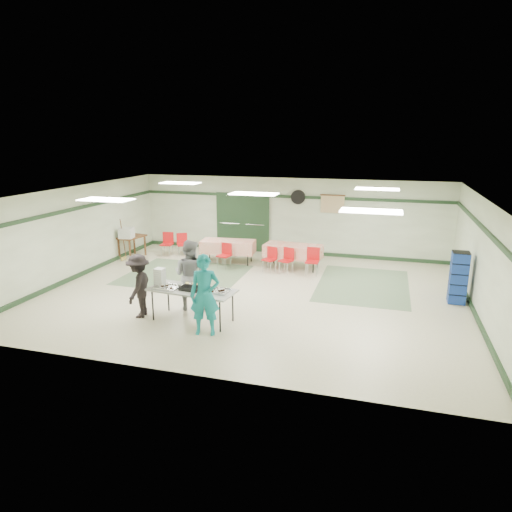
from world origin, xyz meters
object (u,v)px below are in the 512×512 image
(serving_table, at_px, (192,291))
(chair_loose_a, at_px, (182,242))
(chair_c, at_px, (313,258))
(broom, at_px, (123,239))
(volunteer_grey, at_px, (190,275))
(volunteer_dark, at_px, (139,286))
(dining_table_a, at_px, (293,251))
(crate_stack_red, at_px, (458,279))
(crate_stack_blue_a, at_px, (457,279))
(crate_stack_blue_b, at_px, (458,278))
(dining_table_b, at_px, (228,246))
(chair_a, at_px, (287,258))
(chair_d, at_px, (225,253))
(chair_loose_b, at_px, (167,242))
(office_printer, at_px, (126,233))
(printer_table, at_px, (132,239))
(volunteer_teal, at_px, (205,295))
(chair_b, at_px, (271,257))

(serving_table, distance_m, chair_loose_a, 6.02)
(chair_c, xyz_separation_m, broom, (-6.47, -0.05, 0.21))
(volunteer_grey, distance_m, volunteer_dark, 1.23)
(volunteer_grey, relative_size, dining_table_a, 0.93)
(volunteer_dark, relative_size, crate_stack_red, 1.24)
(crate_stack_blue_a, xyz_separation_m, crate_stack_red, (0.00, -0.08, 0.01))
(crate_stack_red, xyz_separation_m, crate_stack_blue_b, (0.00, -0.08, 0.06))
(dining_table_a, distance_m, chair_loose_a, 4.10)
(serving_table, bearing_deg, dining_table_b, 106.36)
(crate_stack_blue_a, relative_size, broom, 0.84)
(crate_stack_red, bearing_deg, volunteer_dark, -156.87)
(chair_a, xyz_separation_m, chair_d, (-2.03, 0.00, 0.01))
(chair_loose_b, relative_size, office_printer, 1.85)
(chair_loose_a, bearing_deg, volunteer_dark, -106.57)
(crate_stack_blue_a, distance_m, printer_table, 10.42)
(crate_stack_red, distance_m, office_printer, 10.39)
(volunteer_teal, distance_m, chair_a, 4.95)
(chair_a, relative_size, chair_b, 1.01)
(chair_c, distance_m, crate_stack_blue_a, 4.10)
(serving_table, height_order, crate_stack_blue_b, crate_stack_blue_b)
(volunteer_dark, relative_size, chair_loose_a, 1.89)
(chair_a, distance_m, chair_d, 2.03)
(dining_table_b, bearing_deg, chair_c, -16.30)
(crate_stack_blue_b, bearing_deg, chair_loose_a, 164.42)
(chair_c, relative_size, office_printer, 1.87)
(dining_table_a, height_order, chair_a, chair_a)
(office_printer, bearing_deg, dining_table_b, -2.57)
(chair_d, bearing_deg, dining_table_a, 30.13)
(volunteer_grey, height_order, chair_b, volunteer_grey)
(crate_stack_blue_a, distance_m, broom, 10.45)
(chair_loose_b, bearing_deg, broom, -148.58)
(chair_loose_a, bearing_deg, dining_table_a, -38.03)
(volunteer_dark, bearing_deg, office_printer, -154.95)
(serving_table, distance_m, broom, 6.15)
(volunteer_dark, distance_m, crate_stack_blue_a, 7.92)
(dining_table_a, bearing_deg, volunteer_dark, -112.62)
(volunteer_grey, relative_size, chair_d, 2.16)
(volunteer_teal, distance_m, volunteer_grey, 1.54)
(volunteer_dark, bearing_deg, chair_loose_b, -169.06)
(volunteer_teal, relative_size, crate_stack_blue_b, 1.31)
(dining_table_b, distance_m, chair_c, 2.98)
(dining_table_a, bearing_deg, chair_loose_a, 178.60)
(volunteer_teal, distance_m, printer_table, 7.17)
(chair_b, relative_size, crate_stack_blue_a, 0.65)
(serving_table, distance_m, chair_a, 4.50)
(serving_table, bearing_deg, chair_b, 86.52)
(serving_table, relative_size, crate_stack_blue_a, 1.74)
(dining_table_b, bearing_deg, chair_d, -84.35)
(chair_a, relative_size, chair_c, 0.93)
(dining_table_b, bearing_deg, printer_table, 178.36)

